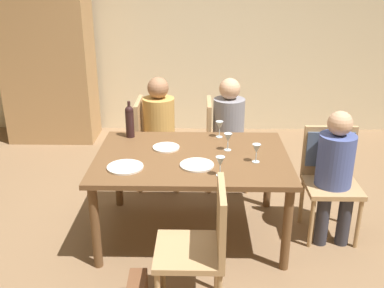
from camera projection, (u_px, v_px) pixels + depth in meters
name	position (u px, v px, depth m)	size (l,w,h in m)	color
ground_plane	(192.00, 232.00, 3.88)	(10.00, 10.00, 0.00)	#846647
rear_room_partition	(196.00, 32.00, 5.93)	(6.40, 0.12, 2.70)	beige
armoire_cabinet	(48.00, 57.00, 5.64)	(1.18, 0.62, 2.18)	#A87F51
dining_table	(192.00, 164.00, 3.64)	(1.57, 1.10, 0.73)	brown
chair_far_left	(151.00, 137.00, 4.55)	(0.44, 0.44, 0.92)	tan
chair_right_end	(330.00, 165.00, 3.75)	(0.44, 0.46, 0.92)	tan
chair_far_right	(220.00, 137.00, 4.54)	(0.44, 0.44, 0.92)	tan
chair_near	(203.00, 242.00, 2.81)	(0.44, 0.44, 0.92)	tan
person_woman_host	(162.00, 125.00, 4.50)	(0.36, 0.32, 1.16)	#33333D
person_man_bearded	(335.00, 167.00, 3.59)	(0.30, 0.34, 1.11)	#33333D
person_man_guest	(231.00, 126.00, 4.49)	(0.36, 0.31, 1.15)	#33333D
wine_bottle_tall_green	(130.00, 121.00, 3.95)	(0.08, 0.08, 0.33)	black
wine_glass_near_left	(219.00, 126.00, 3.96)	(0.07, 0.07, 0.15)	silver
wine_glass_centre	(256.00, 149.00, 3.45)	(0.07, 0.07, 0.15)	silver
wine_glass_near_right	(228.00, 138.00, 3.67)	(0.07, 0.07, 0.15)	silver
wine_glass_far	(220.00, 162.00, 3.22)	(0.07, 0.07, 0.15)	silver
dinner_plate_host	(166.00, 147.00, 3.75)	(0.23, 0.23, 0.01)	white
dinner_plate_guest_left	(197.00, 165.00, 3.42)	(0.26, 0.26, 0.01)	silver
dinner_plate_guest_right	(125.00, 167.00, 3.38)	(0.28, 0.28, 0.01)	silver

